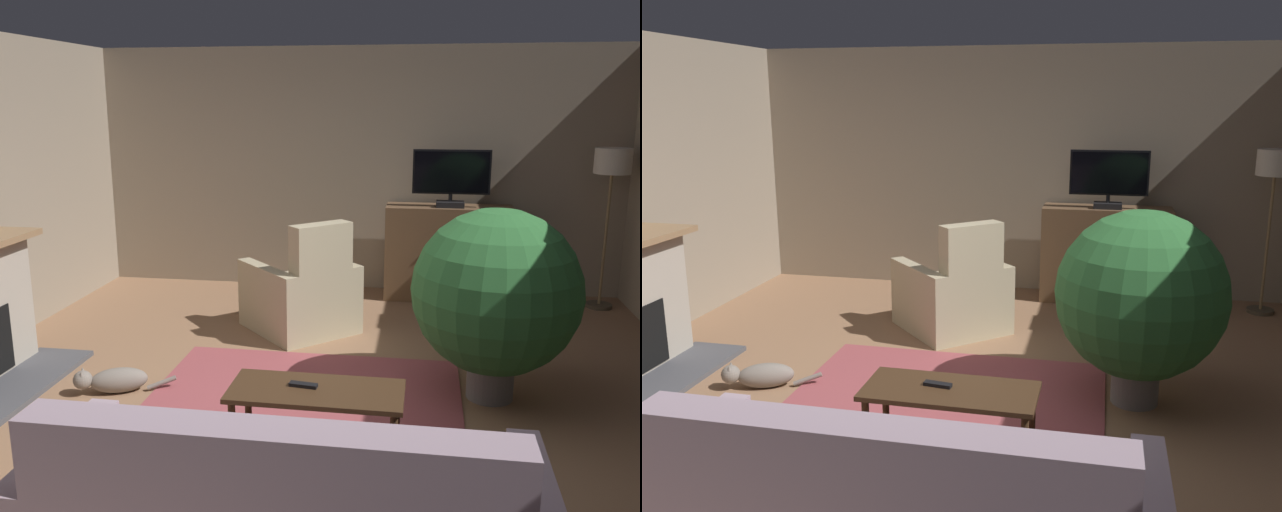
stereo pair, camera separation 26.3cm
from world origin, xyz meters
The scene contains 11 objects.
ground_plane centered at (0.00, 0.00, -0.02)m, with size 6.47×7.20×0.04m, color #936B4C.
wall_back centered at (0.00, 3.35, 1.36)m, with size 6.47×0.10×2.72m, color gray.
rug_central centered at (-0.05, 0.18, 0.01)m, with size 2.28×1.87×0.01m, color #9E474C.
tv_cabinet centered at (1.05, 3.00, 0.49)m, with size 1.35×0.48×1.03m.
television centered at (1.05, 2.94, 1.35)m, with size 0.81×0.20×0.61m.
coffee_table centered at (0.17, -0.57, 0.41)m, with size 1.04×0.46×0.47m.
tv_remote centered at (0.09, -0.55, 0.48)m, with size 0.17×0.05×0.02m, color black.
armchair_angled_to_table centered at (-0.33, 1.73, 0.34)m, with size 1.23×1.23×1.08m.
potted_plant_on_hearth_side centered at (1.29, 0.49, 0.80)m, with size 1.20×1.20×1.41m.
cat centered at (-1.48, 0.15, 0.10)m, with size 0.72×0.34×0.21m.
floor_lamp centered at (2.64, 2.90, 1.40)m, with size 0.36×0.36×1.67m.
Camera 2 is at (1.01, -4.12, 2.14)m, focal length 37.21 mm.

